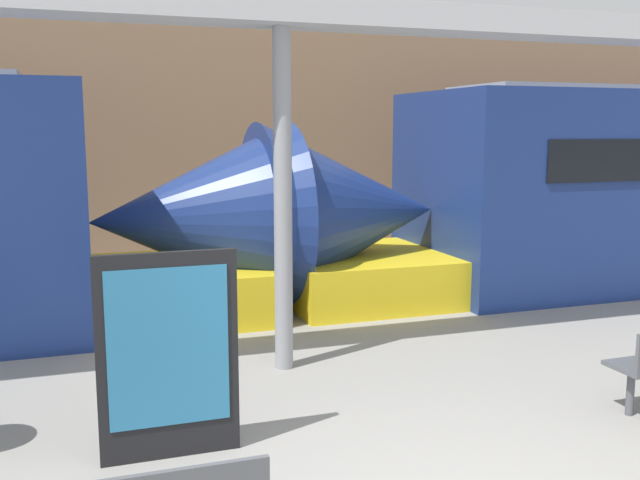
% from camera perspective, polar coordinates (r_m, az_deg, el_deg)
% --- Properties ---
extents(station_wall, '(56.00, 0.20, 5.00)m').
position_cam_1_polar(station_wall, '(14.22, -10.19, 8.62)').
color(station_wall, '#937051').
rests_on(station_wall, ground_plane).
extents(poster_board, '(1.08, 0.07, 1.63)m').
position_cam_1_polar(poster_board, '(5.64, -12.02, -9.03)').
color(poster_board, black).
rests_on(poster_board, ground_plane).
extents(support_column_near, '(0.19, 0.19, 3.55)m').
position_cam_1_polar(support_column_near, '(7.41, -2.99, 2.99)').
color(support_column_near, gray).
rests_on(support_column_near, ground_plane).
extents(canopy_beam, '(28.00, 0.60, 0.28)m').
position_cam_1_polar(canopy_beam, '(7.46, -3.11, 17.80)').
color(canopy_beam, '#B7B7BC').
rests_on(canopy_beam, support_column_near).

